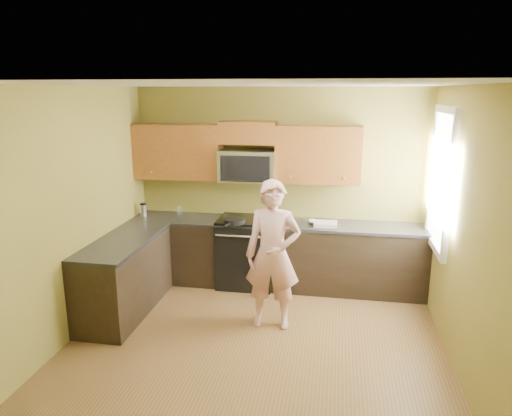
% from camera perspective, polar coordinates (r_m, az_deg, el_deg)
% --- Properties ---
extents(floor, '(4.00, 4.00, 0.00)m').
position_cam_1_polar(floor, '(5.19, -0.30, -16.59)').
color(floor, brown).
rests_on(floor, ground).
extents(ceiling, '(4.00, 4.00, 0.00)m').
position_cam_1_polar(ceiling, '(4.47, -0.35, 14.74)').
color(ceiling, white).
rests_on(ceiling, ground).
extents(wall_back, '(4.00, 0.00, 4.00)m').
position_cam_1_polar(wall_back, '(6.57, 2.77, 2.65)').
color(wall_back, olive).
rests_on(wall_back, ground).
extents(wall_front, '(4.00, 0.00, 4.00)m').
position_cam_1_polar(wall_front, '(2.84, -7.69, -13.23)').
color(wall_front, olive).
rests_on(wall_front, ground).
extents(wall_left, '(0.00, 4.00, 4.00)m').
position_cam_1_polar(wall_left, '(5.37, -21.84, -0.96)').
color(wall_left, olive).
rests_on(wall_left, ground).
extents(wall_right, '(0.00, 4.00, 4.00)m').
position_cam_1_polar(wall_right, '(4.74, 24.25, -3.09)').
color(wall_right, olive).
rests_on(wall_right, ground).
extents(cabinet_back_run, '(4.00, 0.60, 0.88)m').
position_cam_1_polar(cabinet_back_run, '(6.53, 2.34, -5.72)').
color(cabinet_back_run, black).
rests_on(cabinet_back_run, floor).
extents(cabinet_left_run, '(0.60, 1.60, 0.88)m').
position_cam_1_polar(cabinet_left_run, '(6.00, -15.59, -8.06)').
color(cabinet_left_run, black).
rests_on(cabinet_left_run, floor).
extents(countertop_back, '(4.00, 0.62, 0.04)m').
position_cam_1_polar(countertop_back, '(6.38, 2.37, -1.85)').
color(countertop_back, black).
rests_on(countertop_back, cabinet_back_run).
extents(countertop_left, '(0.62, 1.60, 0.04)m').
position_cam_1_polar(countertop_left, '(5.85, -15.80, -3.88)').
color(countertop_left, black).
rests_on(countertop_left, cabinet_left_run).
extents(stove, '(0.76, 0.65, 0.95)m').
position_cam_1_polar(stove, '(6.56, -1.16, -5.30)').
color(stove, black).
rests_on(stove, floor).
extents(microwave, '(0.76, 0.40, 0.42)m').
position_cam_1_polar(microwave, '(6.42, -0.99, 3.30)').
color(microwave, silver).
rests_on(microwave, wall_back).
extents(upper_cab_left, '(1.22, 0.33, 0.75)m').
position_cam_1_polar(upper_cab_left, '(6.71, -9.28, 3.58)').
color(upper_cab_left, brown).
rests_on(upper_cab_left, wall_back).
extents(upper_cab_right, '(1.12, 0.33, 0.75)m').
position_cam_1_polar(upper_cab_right, '(6.35, 7.44, 3.06)').
color(upper_cab_right, brown).
rests_on(upper_cab_right, wall_back).
extents(upper_cab_over_mw, '(0.76, 0.33, 0.30)m').
position_cam_1_polar(upper_cab_over_mw, '(6.37, -0.96, 9.12)').
color(upper_cab_over_mw, brown).
rests_on(upper_cab_over_mw, wall_back).
extents(window, '(0.06, 1.06, 1.66)m').
position_cam_1_polar(window, '(5.81, 21.56, 3.18)').
color(window, white).
rests_on(window, wall_right).
extents(woman, '(0.63, 0.42, 1.71)m').
position_cam_1_polar(woman, '(5.31, 2.06, -5.70)').
color(woman, '#DB6F6D').
rests_on(woman, floor).
extents(frying_pan, '(0.37, 0.54, 0.06)m').
position_cam_1_polar(frying_pan, '(6.20, -2.64, -1.86)').
color(frying_pan, black).
rests_on(frying_pan, stove).
extents(butter_tub, '(0.14, 0.14, 0.09)m').
position_cam_1_polar(butter_tub, '(6.36, 2.26, -1.71)').
color(butter_tub, yellow).
rests_on(butter_tub, countertop_back).
extents(toast_slice, '(0.14, 0.14, 0.01)m').
position_cam_1_polar(toast_slice, '(6.25, 3.95, -1.94)').
color(toast_slice, '#B27F47').
rests_on(toast_slice, countertop_back).
extents(napkin_a, '(0.14, 0.14, 0.06)m').
position_cam_1_polar(napkin_a, '(6.22, 3.59, -1.82)').
color(napkin_a, silver).
rests_on(napkin_a, countertop_back).
extents(napkin_b, '(0.16, 0.17, 0.07)m').
position_cam_1_polar(napkin_b, '(6.32, 6.84, -1.61)').
color(napkin_b, silver).
rests_on(napkin_b, countertop_back).
extents(dish_towel, '(0.30, 0.24, 0.05)m').
position_cam_1_polar(dish_towel, '(6.24, 8.42, -1.93)').
color(dish_towel, silver).
rests_on(dish_towel, countertop_back).
extents(travel_mug, '(0.11, 0.11, 0.19)m').
position_cam_1_polar(travel_mug, '(6.83, -13.42, -0.99)').
color(travel_mug, silver).
rests_on(travel_mug, countertop_back).
extents(glass_b, '(0.08, 0.08, 0.12)m').
position_cam_1_polar(glass_b, '(6.83, -9.29, -0.27)').
color(glass_b, silver).
rests_on(glass_b, countertop_back).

